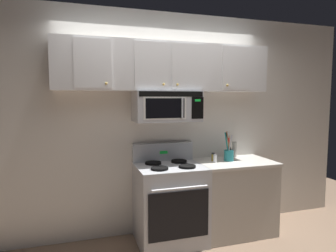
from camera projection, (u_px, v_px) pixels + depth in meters
The scene contains 9 objects.
back_wall at pixel (161, 124), 3.67m from camera, with size 5.20×0.10×2.70m, color silver.
stove_range at pixel (170, 202), 3.41m from camera, with size 0.76×0.69×1.12m.
over_range_microwave at pixel (167, 106), 3.41m from camera, with size 0.76×0.43×0.35m.
upper_cabinets at pixel (166, 67), 3.40m from camera, with size 2.50×0.36×0.55m.
counter_segment at pixel (234, 196), 3.66m from camera, with size 0.93×0.65×0.90m.
utensil_crock_teal at pixel (229, 152), 3.62m from camera, with size 0.12×0.12×0.37m.
salt_shaker at pixel (215, 158), 3.54m from camera, with size 0.05×0.05×0.10m.
pepper_mill at pixel (234, 150), 3.84m from camera, with size 0.06×0.06×0.20m, color #B7B2A8.
spice_jar at pixel (213, 157), 3.61m from camera, with size 0.04×0.04×0.10m.
Camera 1 is at (-1.00, -2.73, 1.67)m, focal length 31.48 mm.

